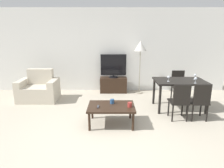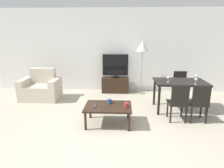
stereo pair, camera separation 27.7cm
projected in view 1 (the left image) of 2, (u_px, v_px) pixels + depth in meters
ground_plane at (106, 141)px, 3.64m from camera, size 18.00×18.00×0.00m
wall_back at (109, 51)px, 6.60m from camera, size 7.83×0.06×2.70m
armchair at (38, 90)px, 5.81m from camera, size 1.09×0.76×0.89m
tv_stand at (113, 85)px, 6.61m from camera, size 0.87×0.39×0.50m
tv at (113, 66)px, 6.45m from camera, size 0.83×0.29×0.76m
coffee_table at (111, 108)px, 4.25m from camera, size 0.99×0.71×0.42m
dining_table at (179, 84)px, 5.08m from camera, size 1.26×0.83×0.76m
dining_chair_near at (179, 100)px, 4.43m from camera, size 0.40×0.40×0.85m
dining_chair_far at (178, 84)px, 5.82m from camera, size 0.40×0.40×0.85m
dining_chair_near_right at (199, 100)px, 4.43m from camera, size 0.40×0.40×0.85m
floor_lamp at (140, 48)px, 6.21m from camera, size 0.38×0.38×1.68m
remote_primary at (98, 107)px, 4.15m from camera, size 0.04×0.15×0.02m
cup_white_near at (112, 101)px, 4.36m from camera, size 0.09×0.09×0.10m
cup_colored_far at (129, 105)px, 4.16m from camera, size 0.09×0.09×0.10m
wine_glass_left at (194, 75)px, 5.13m from camera, size 0.07×0.07×0.15m
wine_glass_center at (195, 79)px, 4.74m from camera, size 0.07×0.07×0.15m
wine_glass_right at (168, 77)px, 4.91m from camera, size 0.07×0.07×0.15m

